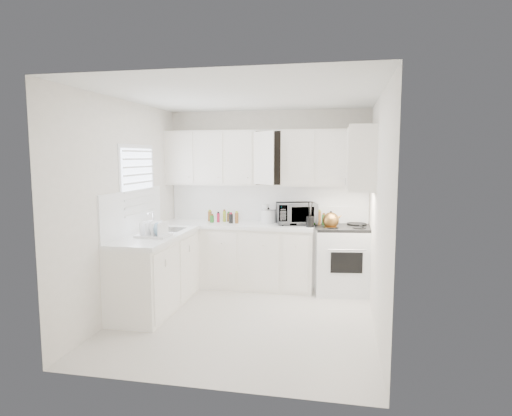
% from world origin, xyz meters
% --- Properties ---
extents(floor, '(3.20, 3.20, 0.00)m').
position_xyz_m(floor, '(0.00, 0.00, 0.00)').
color(floor, silver).
rests_on(floor, ground).
extents(ceiling, '(3.20, 3.20, 0.00)m').
position_xyz_m(ceiling, '(0.00, 0.00, 2.60)').
color(ceiling, white).
rests_on(ceiling, ground).
extents(wall_back, '(3.00, 0.00, 3.00)m').
position_xyz_m(wall_back, '(0.00, 1.60, 1.30)').
color(wall_back, white).
rests_on(wall_back, ground).
extents(wall_front, '(3.00, 0.00, 3.00)m').
position_xyz_m(wall_front, '(0.00, -1.60, 1.30)').
color(wall_front, white).
rests_on(wall_front, ground).
extents(wall_left, '(0.00, 3.20, 3.20)m').
position_xyz_m(wall_left, '(-1.50, 0.00, 1.30)').
color(wall_left, white).
rests_on(wall_left, ground).
extents(wall_right, '(0.00, 3.20, 3.20)m').
position_xyz_m(wall_right, '(1.50, 0.00, 1.30)').
color(wall_right, white).
rests_on(wall_right, ground).
extents(window_blinds, '(0.06, 0.96, 1.06)m').
position_xyz_m(window_blinds, '(-1.48, 0.35, 1.55)').
color(window_blinds, white).
rests_on(window_blinds, wall_left).
extents(lower_cabinets_back, '(2.22, 0.60, 0.90)m').
position_xyz_m(lower_cabinets_back, '(-0.39, 1.30, 0.45)').
color(lower_cabinets_back, white).
rests_on(lower_cabinets_back, floor).
extents(lower_cabinets_left, '(0.60, 1.60, 0.90)m').
position_xyz_m(lower_cabinets_left, '(-1.20, 0.20, 0.45)').
color(lower_cabinets_left, white).
rests_on(lower_cabinets_left, floor).
extents(countertop_back, '(2.24, 0.64, 0.05)m').
position_xyz_m(countertop_back, '(-0.39, 1.29, 0.93)').
color(countertop_back, white).
rests_on(countertop_back, lower_cabinets_back).
extents(countertop_left, '(0.64, 1.62, 0.05)m').
position_xyz_m(countertop_left, '(-1.19, 0.20, 0.93)').
color(countertop_left, white).
rests_on(countertop_left, lower_cabinets_left).
extents(backsplash_back, '(2.98, 0.02, 0.55)m').
position_xyz_m(backsplash_back, '(0.00, 1.59, 1.23)').
color(backsplash_back, white).
rests_on(backsplash_back, wall_back).
extents(backsplash_left, '(0.02, 1.60, 0.55)m').
position_xyz_m(backsplash_left, '(-1.49, 0.20, 1.23)').
color(backsplash_left, white).
rests_on(backsplash_left, wall_left).
extents(upper_cabinets_back, '(3.00, 0.33, 0.80)m').
position_xyz_m(upper_cabinets_back, '(0.00, 1.44, 1.50)').
color(upper_cabinets_back, white).
rests_on(upper_cabinets_back, wall_back).
extents(upper_cabinets_right, '(0.33, 0.90, 0.80)m').
position_xyz_m(upper_cabinets_right, '(1.33, 0.82, 1.50)').
color(upper_cabinets_right, white).
rests_on(upper_cabinets_right, wall_right).
extents(sink, '(0.42, 0.38, 0.30)m').
position_xyz_m(sink, '(-1.19, 0.55, 1.07)').
color(sink, gray).
rests_on(sink, countertop_left).
extents(stove, '(0.87, 0.74, 1.21)m').
position_xyz_m(stove, '(1.14, 1.29, 0.61)').
color(stove, white).
rests_on(stove, floor).
extents(tea_kettle, '(0.31, 0.28, 0.25)m').
position_xyz_m(tea_kettle, '(0.96, 1.13, 1.07)').
color(tea_kettle, olive).
rests_on(tea_kettle, stove).
extents(frying_pan, '(0.39, 0.53, 0.04)m').
position_xyz_m(frying_pan, '(1.32, 1.45, 0.97)').
color(frying_pan, black).
rests_on(frying_pan, stove).
extents(microwave, '(0.62, 0.46, 0.38)m').
position_xyz_m(microwave, '(0.46, 1.36, 1.14)').
color(microwave, gray).
rests_on(microwave, countertop_back).
extents(rice_cooker, '(0.24, 0.24, 0.23)m').
position_xyz_m(rice_cooker, '(0.05, 1.40, 1.06)').
color(rice_cooker, white).
rests_on(rice_cooker, countertop_back).
extents(paper_towel, '(0.12, 0.12, 0.27)m').
position_xyz_m(paper_towel, '(-0.00, 1.43, 1.08)').
color(paper_towel, white).
rests_on(paper_towel, countertop_back).
extents(utensil_crock, '(0.14, 0.14, 0.36)m').
position_xyz_m(utensil_crock, '(0.68, 1.12, 1.13)').
color(utensil_crock, black).
rests_on(utensil_crock, countertop_back).
extents(dish_rack, '(0.40, 0.31, 0.21)m').
position_xyz_m(dish_rack, '(-1.14, 0.01, 1.06)').
color(dish_rack, white).
rests_on(dish_rack, countertop_left).
extents(spice_left_0, '(0.06, 0.06, 0.13)m').
position_xyz_m(spice_left_0, '(-0.85, 1.42, 1.02)').
color(spice_left_0, brown).
rests_on(spice_left_0, countertop_back).
extents(spice_left_1, '(0.06, 0.06, 0.13)m').
position_xyz_m(spice_left_1, '(-0.78, 1.33, 1.02)').
color(spice_left_1, '#256822').
rests_on(spice_left_1, countertop_back).
extents(spice_left_2, '(0.06, 0.06, 0.13)m').
position_xyz_m(spice_left_2, '(-0.70, 1.42, 1.02)').
color(spice_left_2, red).
rests_on(spice_left_2, countertop_back).
extents(spice_left_3, '(0.06, 0.06, 0.13)m').
position_xyz_m(spice_left_3, '(-0.62, 1.33, 1.02)').
color(spice_left_3, '#A1BA2B').
rests_on(spice_left_3, countertop_back).
extents(spice_left_4, '(0.06, 0.06, 0.13)m').
position_xyz_m(spice_left_4, '(-0.55, 1.42, 1.02)').
color(spice_left_4, brown).
rests_on(spice_left_4, countertop_back).
extents(spice_left_5, '(0.06, 0.06, 0.13)m').
position_xyz_m(spice_left_5, '(-0.47, 1.33, 1.02)').
color(spice_left_5, black).
rests_on(spice_left_5, countertop_back).
extents(spice_left_6, '(0.06, 0.06, 0.13)m').
position_xyz_m(spice_left_6, '(-0.40, 1.42, 1.02)').
color(spice_left_6, brown).
rests_on(spice_left_6, countertop_back).
extents(sauce_right_0, '(0.06, 0.06, 0.19)m').
position_xyz_m(sauce_right_0, '(0.58, 1.46, 1.05)').
color(sauce_right_0, red).
rests_on(sauce_right_0, countertop_back).
extents(sauce_right_1, '(0.06, 0.06, 0.19)m').
position_xyz_m(sauce_right_1, '(0.64, 1.40, 1.05)').
color(sauce_right_1, '#A1BA2B').
rests_on(sauce_right_1, countertop_back).
extents(sauce_right_2, '(0.06, 0.06, 0.19)m').
position_xyz_m(sauce_right_2, '(0.69, 1.46, 1.05)').
color(sauce_right_2, brown).
rests_on(sauce_right_2, countertop_back).
extents(sauce_right_3, '(0.06, 0.06, 0.19)m').
position_xyz_m(sauce_right_3, '(0.74, 1.40, 1.05)').
color(sauce_right_3, black).
rests_on(sauce_right_3, countertop_back).
extents(sauce_right_4, '(0.06, 0.06, 0.19)m').
position_xyz_m(sauce_right_4, '(0.80, 1.46, 1.05)').
color(sauce_right_4, brown).
rests_on(sauce_right_4, countertop_back).
extents(sauce_right_5, '(0.06, 0.06, 0.19)m').
position_xyz_m(sauce_right_5, '(0.85, 1.40, 1.05)').
color(sauce_right_5, '#256822').
rests_on(sauce_right_5, countertop_back).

